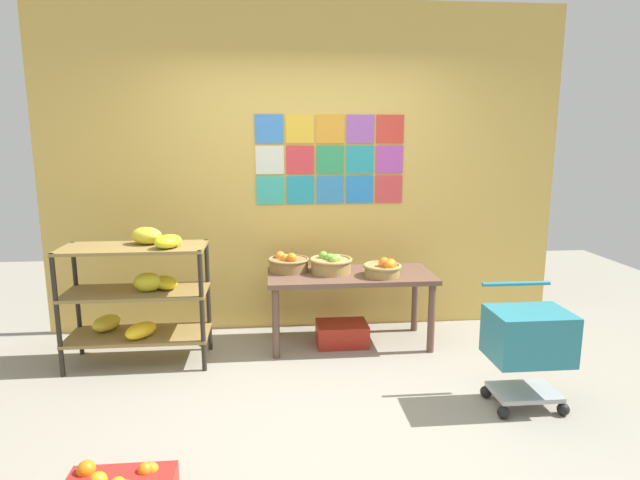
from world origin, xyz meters
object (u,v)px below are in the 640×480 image
(banana_shelf_unit, at_px, (139,289))
(shopping_cart, at_px, (528,340))
(display_table, at_px, (350,283))
(produce_crate_under_table, at_px, (342,334))
(fruit_basket_right, at_px, (331,264))
(fruit_basket_centre, at_px, (288,263))
(fruit_basket_back_right, at_px, (383,269))

(banana_shelf_unit, relative_size, shopping_cart, 1.36)
(display_table, xyz_separation_m, produce_crate_under_table, (-0.07, -0.02, -0.45))
(display_table, distance_m, produce_crate_under_table, 0.46)
(display_table, relative_size, produce_crate_under_table, 3.23)
(display_table, relative_size, shopping_cart, 1.76)
(fruit_basket_right, height_order, fruit_basket_centre, fruit_basket_right)
(fruit_basket_back_right, bearing_deg, shopping_cart, -55.82)
(produce_crate_under_table, relative_size, shopping_cart, 0.54)
(display_table, distance_m, fruit_basket_right, 0.23)
(produce_crate_under_table, height_order, shopping_cart, shopping_cart)
(banana_shelf_unit, distance_m, display_table, 1.71)
(banana_shelf_unit, distance_m, fruit_basket_back_right, 1.96)
(banana_shelf_unit, distance_m, produce_crate_under_table, 1.71)
(banana_shelf_unit, bearing_deg, display_table, 7.84)
(display_table, bearing_deg, fruit_basket_back_right, -24.53)
(banana_shelf_unit, bearing_deg, fruit_basket_right, 10.28)
(fruit_basket_right, bearing_deg, fruit_basket_centre, 166.17)
(banana_shelf_unit, bearing_deg, fruit_basket_back_right, 3.40)
(produce_crate_under_table, bearing_deg, fruit_basket_back_right, -16.81)
(fruit_basket_right, relative_size, produce_crate_under_table, 0.84)
(fruit_basket_right, bearing_deg, shopping_cart, -47.15)
(fruit_basket_right, relative_size, fruit_basket_back_right, 1.15)
(fruit_basket_right, relative_size, shopping_cart, 0.46)
(fruit_basket_right, distance_m, fruit_basket_centre, 0.37)
(fruit_basket_back_right, distance_m, shopping_cart, 1.32)
(fruit_basket_centre, height_order, produce_crate_under_table, fruit_basket_centre)
(fruit_basket_right, xyz_separation_m, shopping_cart, (1.15, -1.24, -0.24))
(fruit_basket_centre, bearing_deg, fruit_basket_back_right, -17.83)
(banana_shelf_unit, relative_size, fruit_basket_right, 2.96)
(banana_shelf_unit, distance_m, shopping_cart, 2.85)
(fruit_basket_back_right, relative_size, produce_crate_under_table, 0.73)
(display_table, height_order, fruit_basket_right, fruit_basket_right)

